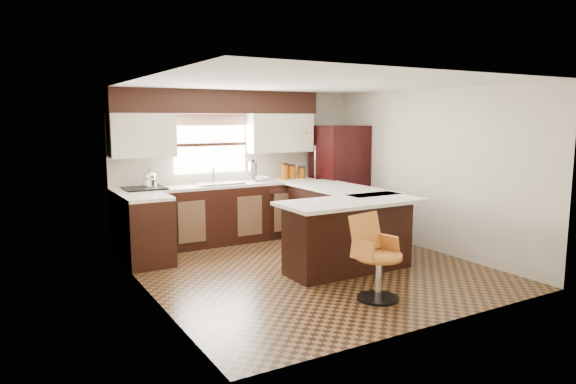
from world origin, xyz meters
TOP-DOWN VIEW (x-y plane):
  - floor at (0.00, 0.00)m, footprint 4.40×4.40m
  - ceiling at (0.00, 0.00)m, footprint 4.40×4.40m
  - wall_back at (0.00, 2.20)m, footprint 4.40×0.00m
  - wall_front at (0.00, -2.20)m, footprint 4.40×0.00m
  - wall_left at (-2.10, 0.00)m, footprint 0.00×4.40m
  - wall_right at (2.10, 0.00)m, footprint 0.00×4.40m
  - base_cab_back at (-0.45, 1.90)m, footprint 3.30×0.60m
  - base_cab_left at (-1.80, 1.25)m, footprint 0.60×0.70m
  - counter_back at (-0.45, 1.90)m, footprint 3.30×0.60m
  - counter_left at (-1.80, 1.25)m, footprint 0.60×0.70m
  - soffit at (-0.40, 2.03)m, footprint 3.40×0.35m
  - upper_cab_left at (-1.62, 2.03)m, footprint 0.94×0.35m
  - upper_cab_right at (0.68, 2.03)m, footprint 1.14×0.35m
  - window_pane at (-0.50, 2.18)m, footprint 1.20×0.02m
  - valance at (-0.50, 2.14)m, footprint 1.30×0.06m
  - sink at (-0.50, 1.88)m, footprint 0.75×0.45m
  - dishwasher at (0.55, 1.61)m, footprint 0.58×0.03m
  - cooktop at (-1.65, 1.88)m, footprint 0.58×0.50m
  - peninsula_long at (0.90, 0.62)m, footprint 0.60×1.95m
  - peninsula_return at (0.38, -0.35)m, footprint 1.65×0.60m
  - counter_pen_long at (0.95, 0.62)m, footprint 0.84×1.95m
  - counter_pen_return at (0.35, -0.44)m, footprint 1.89×0.84m
  - refrigerator at (1.69, 1.69)m, footprint 0.79×0.76m
  - bar_chair at (0.02, -1.38)m, footprint 0.60×0.60m
  - kettle at (-1.57, 1.88)m, footprint 0.19×0.19m
  - percolator at (0.11, 1.90)m, footprint 0.13×0.13m
  - mixing_bowl at (0.25, 1.90)m, footprint 0.35×0.35m
  - canister_large at (0.72, 1.92)m, footprint 0.13×0.13m
  - canister_med at (0.86, 1.92)m, footprint 0.14×0.14m
  - canister_small at (1.05, 1.92)m, footprint 0.13×0.13m

SIDE VIEW (x-z plane):
  - floor at x=0.00m, z-range 0.00..0.00m
  - dishwasher at x=0.55m, z-range 0.04..0.82m
  - base_cab_back at x=-0.45m, z-range 0.00..0.90m
  - base_cab_left at x=-1.80m, z-range 0.00..0.90m
  - peninsula_long at x=0.90m, z-range 0.00..0.90m
  - peninsula_return at x=0.38m, z-range 0.00..0.90m
  - bar_chair at x=0.02m, z-range 0.00..0.94m
  - refrigerator at x=1.69m, z-range 0.00..1.84m
  - counter_back at x=-0.45m, z-range 0.90..0.94m
  - counter_left at x=-1.80m, z-range 0.90..0.94m
  - counter_pen_long at x=0.95m, z-range 0.90..0.94m
  - counter_pen_return at x=0.35m, z-range 0.90..0.94m
  - cooktop at x=-1.65m, z-range 0.94..0.97m
  - sink at x=-0.50m, z-range 0.95..0.98m
  - mixing_bowl at x=0.25m, z-range 0.95..1.02m
  - canister_small at x=1.05m, z-range 0.95..1.12m
  - canister_med at x=0.86m, z-range 0.95..1.16m
  - canister_large at x=0.72m, z-range 0.95..1.19m
  - kettle at x=-1.57m, z-range 0.97..1.23m
  - percolator at x=0.11m, z-range 0.95..1.27m
  - wall_back at x=0.00m, z-range -1.00..3.40m
  - wall_front at x=0.00m, z-range -1.00..3.40m
  - wall_left at x=-2.10m, z-range -1.00..3.40m
  - wall_right at x=2.10m, z-range -1.00..3.40m
  - window_pane at x=-0.50m, z-range 1.10..2.00m
  - upper_cab_left at x=-1.62m, z-range 1.40..2.04m
  - upper_cab_right at x=0.68m, z-range 1.40..2.04m
  - valance at x=-0.50m, z-range 1.85..2.03m
  - soffit at x=-0.40m, z-range 2.04..2.40m
  - ceiling at x=0.00m, z-range 2.40..2.40m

